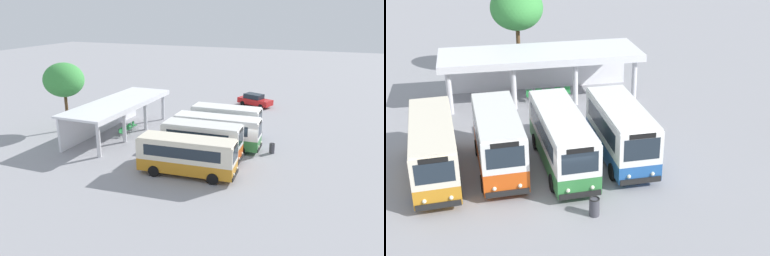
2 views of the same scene
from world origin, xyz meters
The scene contains 14 objects.
ground_plane centered at (0.00, 0.00, 0.00)m, with size 180.00×180.00×0.00m, color #939399.
city_bus_nearest_orange centered at (-6.20, 3.16, 1.68)m, with size 2.66×7.76×3.03m.
city_bus_second_in_row centered at (-2.91, 3.15, 1.80)m, with size 2.50×6.81×3.26m.
city_bus_middle_cream centered at (0.38, 2.91, 1.70)m, with size 2.50×8.07×3.05m.
city_bus_fourth_amber centered at (3.67, 3.04, 1.75)m, with size 2.43×6.92×3.15m.
parked_car_flank centered at (17.29, 3.24, 0.83)m, with size 3.19×4.81×1.62m.
terminal_canopy centered at (0.82, 14.12, 2.57)m, with size 13.98×4.81×3.40m.
waiting_chair_end_by_column centered at (-0.14, 12.82, 0.52)m, with size 0.46×0.46×0.86m.
waiting_chair_second_from_end centered at (0.55, 12.94, 0.52)m, with size 0.46×0.46×0.86m.
waiting_chair_middle_seat centered at (1.23, 12.83, 0.52)m, with size 0.46×0.46×0.86m.
waiting_chair_fourth_seat centered at (1.91, 12.94, 0.52)m, with size 0.46×0.46×0.86m.
waiting_chair_fifth_seat centered at (2.60, 12.94, 0.52)m, with size 0.46×0.46×0.86m.
roadside_tree_behind_canopy centered at (-0.15, 19.31, 5.34)m, with size 4.13×4.13×7.12m.
litter_bin_apron centered at (0.97, -2.07, 0.46)m, with size 0.49×0.49×0.90m.
Camera 1 is at (-31.54, -7.35, 12.46)m, focal length 36.00 mm.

